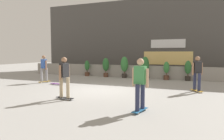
% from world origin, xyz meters
% --- Properties ---
extents(ground_plane, '(48.00, 48.00, 0.00)m').
position_xyz_m(ground_plane, '(0.00, 0.00, 0.00)').
color(ground_plane, '#9E9B96').
extents(planter_wall, '(18.00, 0.40, 0.90)m').
position_xyz_m(planter_wall, '(0.00, 6.00, 0.45)').
color(planter_wall, gray).
rests_on(planter_wall, ground).
extents(building_backdrop, '(20.00, 2.08, 6.50)m').
position_xyz_m(building_backdrop, '(0.00, 10.00, 3.25)').
color(building_backdrop, '#4C4947').
rests_on(building_backdrop, ground).
extents(potted_plant_0, '(0.38, 0.38, 1.23)m').
position_xyz_m(potted_plant_0, '(-3.84, 5.55, 0.67)').
color(potted_plant_0, brown).
rests_on(potted_plant_0, ground).
extents(potted_plant_1, '(0.49, 0.49, 1.46)m').
position_xyz_m(potted_plant_1, '(-2.21, 5.55, 0.84)').
color(potted_plant_1, brown).
rests_on(potted_plant_1, ground).
extents(potted_plant_2, '(0.55, 0.55, 1.56)m').
position_xyz_m(potted_plant_2, '(-0.70, 5.55, 0.92)').
color(potted_plant_2, '#2D2823').
rests_on(potted_plant_2, ground).
extents(potted_plant_3, '(0.55, 0.55, 1.58)m').
position_xyz_m(potted_plant_3, '(0.86, 5.55, 0.92)').
color(potted_plant_3, black).
rests_on(potted_plant_3, ground).
extents(potted_plant_4, '(0.39, 0.39, 1.25)m').
position_xyz_m(potted_plant_4, '(2.35, 5.55, 0.68)').
color(potted_plant_4, brown).
rests_on(potted_plant_4, ground).
extents(potted_plant_5, '(0.43, 0.43, 1.33)m').
position_xyz_m(potted_plant_5, '(3.75, 5.55, 0.75)').
color(potted_plant_5, '#2D2823').
rests_on(potted_plant_5, ground).
extents(skater_foreground, '(0.82, 0.55, 1.70)m').
position_xyz_m(skater_foreground, '(-0.39, -2.48, 0.94)').
color(skater_foreground, black).
rests_on(skater_foreground, ground).
extents(skater_far_right, '(0.55, 0.82, 1.70)m').
position_xyz_m(skater_far_right, '(2.89, -3.13, 0.94)').
color(skater_far_right, '#266699').
rests_on(skater_far_right, ground).
extents(skater_mid_plaza, '(0.54, 0.82, 1.70)m').
position_xyz_m(skater_mid_plaza, '(-4.45, 1.18, 0.94)').
color(skater_mid_plaza, '#BF8C26').
rests_on(skater_mid_plaza, ground).
extents(skater_by_wall_right, '(0.63, 0.77, 1.70)m').
position_xyz_m(skater_by_wall_right, '(4.43, 1.39, 0.94)').
color(skater_by_wall_right, '#BF8C26').
rests_on(skater_by_wall_right, ground).
extents(skateboard_near_camera, '(0.82, 0.35, 0.08)m').
position_xyz_m(skateboard_near_camera, '(-3.21, 0.70, 0.06)').
color(skateboard_near_camera, '#72338C').
rests_on(skateboard_near_camera, ground).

